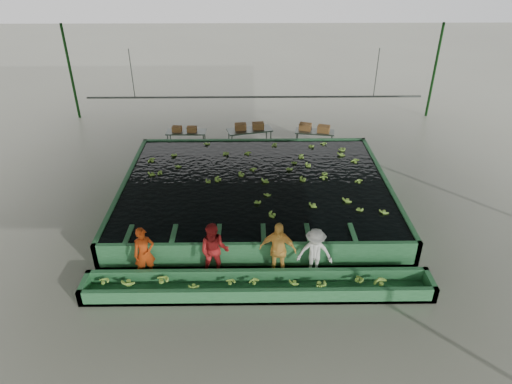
{
  "coord_description": "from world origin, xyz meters",
  "views": [
    {
      "loc": [
        -0.19,
        -13.52,
        9.1
      ],
      "look_at": [
        0.0,
        0.5,
        1.0
      ],
      "focal_mm": 32.0,
      "sensor_mm": 36.0,
      "label": 1
    }
  ],
  "objects_px": {
    "sorting_trough": "(258,286)",
    "packing_table_left": "(187,140)",
    "box_stack_left": "(185,131)",
    "packing_table_right": "(314,139)",
    "packing_table_mid": "(250,139)",
    "worker_b": "(214,251)",
    "box_stack_mid": "(249,129)",
    "box_stack_right": "(314,131)",
    "worker_a": "(144,253)",
    "worker_d": "(315,253)",
    "flotation_tank": "(256,191)",
    "worker_c": "(278,250)"
  },
  "relations": [
    {
      "from": "sorting_trough",
      "to": "worker_a",
      "type": "distance_m",
      "value": 3.47
    },
    {
      "from": "worker_b",
      "to": "packing_table_left",
      "type": "xyz_separation_m",
      "value": [
        -1.94,
        9.33,
        -0.49
      ]
    },
    {
      "from": "packing_table_right",
      "to": "box_stack_left",
      "type": "bearing_deg",
      "value": -179.99
    },
    {
      "from": "packing_table_mid",
      "to": "box_stack_mid",
      "type": "distance_m",
      "value": 0.47
    },
    {
      "from": "worker_a",
      "to": "box_stack_mid",
      "type": "bearing_deg",
      "value": 48.93
    },
    {
      "from": "box_stack_left",
      "to": "sorting_trough",
      "type": "bearing_deg",
      "value": -72.02
    },
    {
      "from": "sorting_trough",
      "to": "worker_a",
      "type": "height_order",
      "value": "worker_a"
    },
    {
      "from": "worker_b",
      "to": "worker_c",
      "type": "height_order",
      "value": "worker_c"
    },
    {
      "from": "packing_table_right",
      "to": "box_stack_left",
      "type": "relative_size",
      "value": 1.59
    },
    {
      "from": "packing_table_right",
      "to": "box_stack_right",
      "type": "relative_size",
      "value": 1.27
    },
    {
      "from": "worker_d",
      "to": "packing_table_right",
      "type": "bearing_deg",
      "value": 89.93
    },
    {
      "from": "worker_c",
      "to": "worker_d",
      "type": "bearing_deg",
      "value": 10.25
    },
    {
      "from": "worker_d",
      "to": "box_stack_left",
      "type": "relative_size",
      "value": 1.42
    },
    {
      "from": "worker_d",
      "to": "box_stack_left",
      "type": "height_order",
      "value": "worker_d"
    },
    {
      "from": "box_stack_mid",
      "to": "box_stack_right",
      "type": "distance_m",
      "value": 3.07
    },
    {
      "from": "sorting_trough",
      "to": "packing_table_left",
      "type": "xyz_separation_m",
      "value": [
        -3.21,
        10.13,
        0.17
      ]
    },
    {
      "from": "packing_table_mid",
      "to": "sorting_trough",
      "type": "bearing_deg",
      "value": -88.76
    },
    {
      "from": "sorting_trough",
      "to": "packing_table_right",
      "type": "distance_m",
      "value": 10.52
    },
    {
      "from": "worker_a",
      "to": "packing_table_left",
      "type": "xyz_separation_m",
      "value": [
        0.11,
        9.33,
        -0.43
      ]
    },
    {
      "from": "worker_d",
      "to": "packing_table_mid",
      "type": "xyz_separation_m",
      "value": [
        -1.91,
        9.28,
        -0.34
      ]
    },
    {
      "from": "sorting_trough",
      "to": "worker_b",
      "type": "xyz_separation_m",
      "value": [
        -1.27,
        0.8,
        0.66
      ]
    },
    {
      "from": "packing_table_left",
      "to": "worker_c",
      "type": "bearing_deg",
      "value": -67.8
    },
    {
      "from": "packing_table_mid",
      "to": "packing_table_right",
      "type": "height_order",
      "value": "packing_table_mid"
    },
    {
      "from": "packing_table_left",
      "to": "box_stack_left",
      "type": "bearing_deg",
      "value": -169.62
    },
    {
      "from": "packing_table_right",
      "to": "flotation_tank",
      "type": "bearing_deg",
      "value": -119.7
    },
    {
      "from": "packing_table_left",
      "to": "sorting_trough",
      "type": "bearing_deg",
      "value": -72.4
    },
    {
      "from": "sorting_trough",
      "to": "box_stack_right",
      "type": "xyz_separation_m",
      "value": [
        2.84,
        10.16,
        0.58
      ]
    },
    {
      "from": "worker_a",
      "to": "worker_d",
      "type": "relative_size",
      "value": 1.05
    },
    {
      "from": "packing_table_left",
      "to": "packing_table_right",
      "type": "height_order",
      "value": "packing_table_left"
    },
    {
      "from": "worker_d",
      "to": "box_stack_mid",
      "type": "distance_m",
      "value": 9.51
    },
    {
      "from": "sorting_trough",
      "to": "box_stack_mid",
      "type": "bearing_deg",
      "value": 91.3
    },
    {
      "from": "sorting_trough",
      "to": "box_stack_left",
      "type": "height_order",
      "value": "box_stack_left"
    },
    {
      "from": "packing_table_mid",
      "to": "packing_table_right",
      "type": "xyz_separation_m",
      "value": [
        3.08,
        0.04,
        -0.06
      ]
    },
    {
      "from": "flotation_tank",
      "to": "packing_table_left",
      "type": "height_order",
      "value": "flotation_tank"
    },
    {
      "from": "packing_table_right",
      "to": "packing_table_mid",
      "type": "bearing_deg",
      "value": -179.3
    },
    {
      "from": "worker_c",
      "to": "packing_table_mid",
      "type": "xyz_separation_m",
      "value": [
        -0.81,
        9.28,
        -0.46
      ]
    },
    {
      "from": "sorting_trough",
      "to": "packing_table_left",
      "type": "bearing_deg",
      "value": 107.6
    },
    {
      "from": "flotation_tank",
      "to": "box_stack_left",
      "type": "xyz_separation_m",
      "value": [
        -3.28,
        5.02,
        0.39
      ]
    },
    {
      "from": "box_stack_left",
      "to": "box_stack_mid",
      "type": "height_order",
      "value": "box_stack_mid"
    },
    {
      "from": "packing_table_mid",
      "to": "box_stack_right",
      "type": "relative_size",
      "value": 1.45
    },
    {
      "from": "box_stack_right",
      "to": "packing_table_mid",
      "type": "bearing_deg",
      "value": -178.44
    },
    {
      "from": "packing_table_right",
      "to": "box_stack_mid",
      "type": "relative_size",
      "value": 1.34
    },
    {
      "from": "worker_a",
      "to": "worker_b",
      "type": "distance_m",
      "value": 2.06
    },
    {
      "from": "packing_table_left",
      "to": "flotation_tank",
      "type": "bearing_deg",
      "value": -57.42
    },
    {
      "from": "box_stack_mid",
      "to": "worker_b",
      "type": "bearing_deg",
      "value": -96.37
    },
    {
      "from": "sorting_trough",
      "to": "packing_table_left",
      "type": "distance_m",
      "value": 10.63
    },
    {
      "from": "packing_table_left",
      "to": "box_stack_mid",
      "type": "xyz_separation_m",
      "value": [
        2.98,
        -0.01,
        0.52
      ]
    },
    {
      "from": "flotation_tank",
      "to": "worker_b",
      "type": "xyz_separation_m",
      "value": [
        -1.27,
        -4.3,
        0.46
      ]
    },
    {
      "from": "worker_b",
      "to": "worker_c",
      "type": "xyz_separation_m",
      "value": [
        1.86,
        0.0,
        0.03
      ]
    },
    {
      "from": "box_stack_left",
      "to": "packing_table_mid",
      "type": "bearing_deg",
      "value": -0.68
    }
  ]
}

